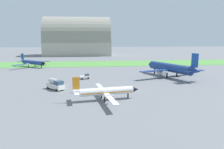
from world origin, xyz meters
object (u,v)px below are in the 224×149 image
at_px(airplane_taxiing_turboprop, 32,62).
at_px(fuel_truck_by_runway, 56,84).
at_px(airplane_midfield_jet, 171,68).
at_px(airplane_foreground_turboprop, 105,91).
at_px(pushback_tug_midfield, 85,77).

bearing_deg(airplane_taxiing_turboprop, fuel_truck_by_runway, -31.26).
xyz_separation_m(airplane_midfield_jet, fuel_truck_by_runway, (-42.74, -16.11, -2.14)).
relative_size(airplane_foreground_turboprop, airplane_midfield_jet, 0.76).
bearing_deg(pushback_tug_midfield, airplane_taxiing_turboprop, 109.49).
relative_size(airplane_foreground_turboprop, pushback_tug_midfield, 5.26).
bearing_deg(pushback_tug_midfield, airplane_foreground_turboprop, -97.52).
distance_m(airplane_foreground_turboprop, fuel_truck_by_runway, 19.15).
height_order(airplane_taxiing_turboprop, airplane_midfield_jet, airplane_midfield_jet).
height_order(airplane_taxiing_turboprop, airplane_foreground_turboprop, airplane_taxiing_turboprop).
relative_size(airplane_taxiing_turboprop, airplane_foreground_turboprop, 0.94).
bearing_deg(airplane_foreground_turboprop, fuel_truck_by_runway, 129.83).
relative_size(airplane_midfield_jet, pushback_tug_midfield, 6.96).
bearing_deg(fuel_truck_by_runway, airplane_midfield_jet, 67.30).
distance_m(airplane_taxiing_turboprop, airplane_midfield_jet, 72.26).
bearing_deg(airplane_midfield_jet, fuel_truck_by_runway, 88.35).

